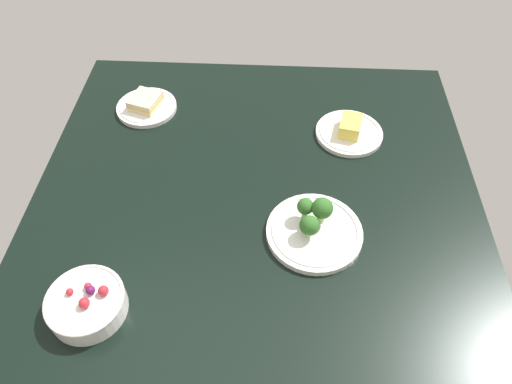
{
  "coord_description": "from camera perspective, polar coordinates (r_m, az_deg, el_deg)",
  "views": [
    {
      "loc": [
        3.91,
        -74.5,
        93.17
      ],
      "look_at": [
        0.0,
        0.0,
        6.0
      ],
      "focal_mm": 33.2,
      "sensor_mm": 36.0,
      "label": 1
    }
  ],
  "objects": [
    {
      "name": "dining_table",
      "position": [
        1.18,
        0.0,
        -1.27
      ],
      "size": [
        110.24,
        111.27,
        4.0
      ],
      "primitive_type": "cube",
      "color": "black",
      "rests_on": "ground"
    },
    {
      "name": "plate_cheese",
      "position": [
        1.33,
        11.19,
        7.19
      ],
      "size": [
        18.37,
        18.37,
        5.2
      ],
      "color": "white",
      "rests_on": "dining_table"
    },
    {
      "name": "plate_sandwich",
      "position": [
        1.43,
        -13.08,
        10.12
      ],
      "size": [
        17.27,
        17.27,
        4.51
      ],
      "color": "white",
      "rests_on": "dining_table"
    },
    {
      "name": "plate_broccoli",
      "position": [
        1.09,
        7.03,
        -4.32
      ],
      "size": [
        22.13,
        22.13,
        8.86
      ],
      "color": "white",
      "rests_on": "dining_table"
    },
    {
      "name": "bowl_berries",
      "position": [
        1.03,
        -19.73,
        -12.54
      ],
      "size": [
        15.86,
        15.86,
        6.73
      ],
      "color": "white",
      "rests_on": "dining_table"
    }
  ]
}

